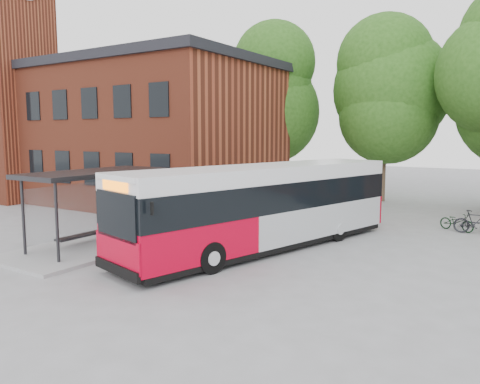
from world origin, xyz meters
The scene contains 9 objects.
ground centered at (0.00, 0.00, 0.00)m, with size 100.00×100.00×0.00m, color gray.
station_building centered at (-13.00, 9.00, 4.25)m, with size 18.40×10.40×8.50m, color maroon, non-canonical shape.
clock_tower centered at (-19.00, 5.00, 9.10)m, with size 5.20×5.20×18.20m, color maroon, non-canonical shape.
bus_shelter centered at (-4.50, -1.00, 1.45)m, with size 3.60×7.00×2.90m, color #29292D, non-canonical shape.
tree_0 centered at (-6.00, 16.00, 5.50)m, with size 7.92×7.92×11.00m, color #214A13, non-canonical shape.
tree_1 centered at (1.00, 17.00, 5.20)m, with size 7.92×7.92×10.40m, color #214A13, non-canonical shape.
city_bus centered at (0.86, 2.23, 1.54)m, with size 2.58×12.11×3.08m, color #C1001D, non-canonical shape.
bicycle_0 centered at (6.41, 9.48, 0.41)m, with size 0.54×1.56×0.82m, color black.
bicycle_1 centered at (7.15, 9.18, 0.50)m, with size 0.47×1.68×1.01m, color black.
Camera 1 is at (9.20, -12.58, 4.21)m, focal length 35.00 mm.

